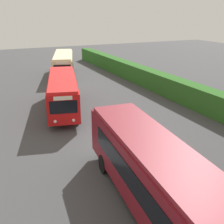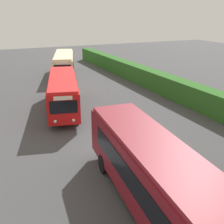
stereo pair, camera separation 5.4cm
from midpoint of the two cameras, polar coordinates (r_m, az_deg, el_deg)
The scene contains 4 objects.
ground_plane at distance 17.64m, azimuth 1.72°, elevation -6.79°, with size 107.28×107.28×0.00m, color #424244.
bus_cream at distance 36.88m, azimuth -10.31°, elevation 10.23°, with size 10.23×5.19×2.97m.
bus_red at distance 23.45m, azimuth -10.49°, elevation 4.40°, with size 9.90×4.65×2.96m.
bus_maroon at distance 11.83m, azimuth 8.05°, elevation -11.73°, with size 10.09×3.43×3.13m.
Camera 1 is at (13.98, -7.10, 8.07)m, focal length 42.95 mm.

